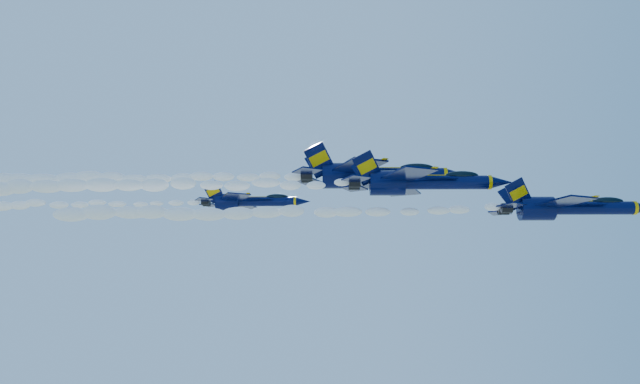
{
  "coord_description": "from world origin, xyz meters",
  "views": [
    {
      "loc": [
        -3.38,
        -69.07,
        138.17
      ],
      "look_at": [
        -4.14,
        0.32,
        152.66
      ],
      "focal_mm": 35.0,
      "sensor_mm": 36.0,
      "label": 1
    }
  ],
  "objects_px": {
    "jet_second": "(420,182)",
    "jet_fourth": "(249,201)",
    "jet_lead": "(567,208)",
    "jet_third": "(374,175)"
  },
  "relations": [
    {
      "from": "jet_second",
      "to": "jet_fourth",
      "type": "xyz_separation_m",
      "value": [
        -20.17,
        21.85,
        2.26
      ]
    },
    {
      "from": "jet_lead",
      "to": "jet_fourth",
      "type": "bearing_deg",
      "value": 144.49
    },
    {
      "from": "jet_third",
      "to": "jet_fourth",
      "type": "height_order",
      "value": "jet_third"
    },
    {
      "from": "jet_second",
      "to": "jet_third",
      "type": "xyz_separation_m",
      "value": [
        -3.94,
        9.73,
        3.1
      ]
    },
    {
      "from": "jet_third",
      "to": "jet_lead",
      "type": "bearing_deg",
      "value": -34.34
    },
    {
      "from": "jet_third",
      "to": "jet_fourth",
      "type": "distance_m",
      "value": 20.28
    },
    {
      "from": "jet_third",
      "to": "jet_second",
      "type": "bearing_deg",
      "value": -67.97
    },
    {
      "from": "jet_second",
      "to": "jet_fourth",
      "type": "relative_size",
      "value": 1.12
    },
    {
      "from": "jet_lead",
      "to": "jet_second",
      "type": "distance_m",
      "value": 14.4
    },
    {
      "from": "jet_lead",
      "to": "jet_second",
      "type": "height_order",
      "value": "jet_second"
    }
  ]
}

